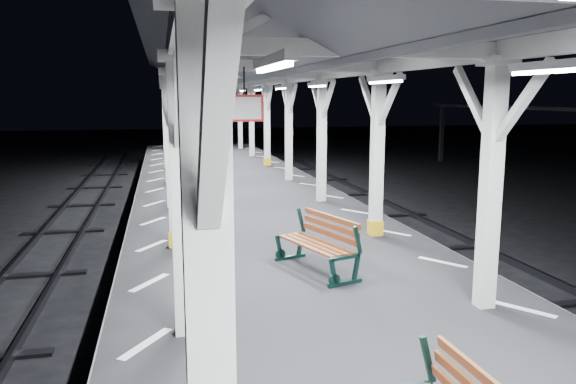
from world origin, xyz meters
name	(u,v)px	position (x,y,z in m)	size (l,w,h in m)	color
ground	(304,330)	(0.00, 0.00, 0.00)	(120.00, 120.00, 0.00)	black
platform	(304,301)	(0.00, 0.00, 0.50)	(6.00, 50.00, 1.00)	black
hazard_stripes_left	(150,283)	(-2.45, 0.00, 1.00)	(1.00, 48.00, 0.01)	silver
hazard_stripes_right	(442,262)	(2.45, 0.00, 1.00)	(1.00, 48.00, 0.01)	silver
track_right	(566,302)	(5.00, 0.00, 0.08)	(2.20, 60.00, 0.16)	#2D2D33
canopy	(306,46)	(0.00, -0.02, 4.56)	(5.40, 49.00, 4.65)	silver
bench_mid	(321,242)	(0.28, 0.04, 1.48)	(1.10, 1.78, 0.90)	black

